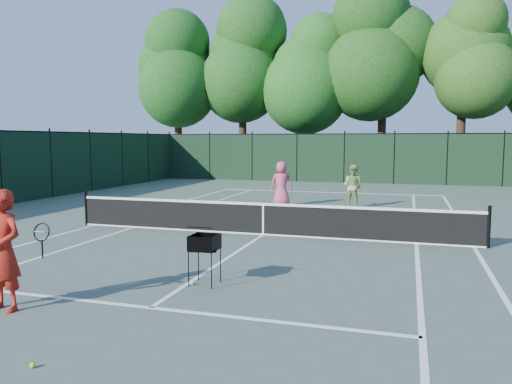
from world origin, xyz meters
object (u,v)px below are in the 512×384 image
(coach, at_px, (3,250))
(player_pink, at_px, (282,184))
(loose_ball_near_cart, at_px, (33,365))
(player_green, at_px, (353,186))
(ball_hopper, at_px, (205,243))
(loose_ball_midcourt, at_px, (192,283))

(coach, relative_size, player_pink, 1.05)
(player_pink, xyz_separation_m, loose_ball_near_cart, (0.72, -14.80, -0.87))
(player_green, height_order, loose_ball_near_cart, player_green)
(player_pink, height_order, loose_ball_near_cart, player_pink)
(loose_ball_near_cart, bearing_deg, ball_hopper, 80.75)
(loose_ball_near_cart, height_order, loose_ball_midcourt, same)
(loose_ball_near_cart, distance_m, loose_ball_midcourt, 3.68)
(player_pink, height_order, loose_ball_midcourt, player_pink)
(coach, height_order, player_green, coach)
(player_green, relative_size, loose_ball_midcourt, 25.04)
(coach, bearing_deg, loose_ball_near_cart, -31.75)
(coach, xyz_separation_m, player_green, (3.91, 13.65, -0.10))
(loose_ball_midcourt, bearing_deg, loose_ball_near_cart, -96.08)
(coach, distance_m, loose_ball_near_cart, 2.57)
(ball_hopper, distance_m, loose_ball_near_cart, 3.86)
(player_pink, height_order, player_green, player_pink)
(coach, relative_size, ball_hopper, 2.04)
(player_green, height_order, loose_ball_midcourt, player_green)
(coach, bearing_deg, loose_ball_midcourt, 51.56)
(player_pink, relative_size, ball_hopper, 1.94)
(ball_hopper, xyz_separation_m, loose_ball_near_cart, (-0.61, -3.73, -0.75))
(coach, relative_size, player_green, 1.12)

